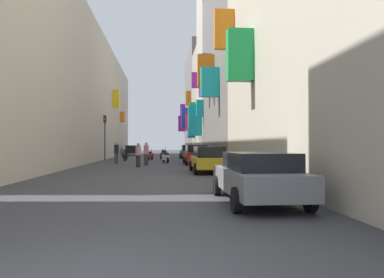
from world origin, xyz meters
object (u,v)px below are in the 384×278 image
object	(u,v)px
pedestrian_near_right	(146,154)
traffic_light_near_corner	(105,130)
scooter_white	(166,157)
scooter_green	(164,153)
parked_car_red	(196,154)
parked_car_black	(131,150)
parked_car_grey	(257,176)
scooter_red	(150,155)
pedestrian_near_left	(116,153)
scooter_blue	(164,155)
pedestrian_crossing	(138,155)
parked_car_yellow	(209,159)
parked_car_green	(189,151)
scooter_black	(126,156)

from	to	relation	value
pedestrian_near_right	traffic_light_near_corner	bearing A→B (deg)	117.39
scooter_white	scooter_green	world-z (taller)	same
parked_car_red	parked_car_black	size ratio (longest dim) A/B	0.99
parked_car_grey	traffic_light_near_corner	bearing A→B (deg)	107.23
scooter_red	pedestrian_near_left	world-z (taller)	pedestrian_near_left
scooter_blue	pedestrian_near_right	world-z (taller)	pedestrian_near_right
scooter_green	scooter_red	xyz separation A→B (m)	(-1.50, -12.75, 0.00)
scooter_white	pedestrian_crossing	distance (m)	6.23
parked_car_red	scooter_green	world-z (taller)	parked_car_red
scooter_white	pedestrian_near_right	size ratio (longest dim) A/B	1.01
parked_car_red	pedestrian_near_right	distance (m)	4.12
parked_car_yellow	parked_car_green	xyz separation A→B (m)	(0.44, 20.57, 0.03)
parked_car_yellow	scooter_black	xyz separation A→B (m)	(-6.14, 15.65, -0.30)
scooter_green	parked_car_green	bearing A→B (deg)	-73.92
scooter_red	scooter_blue	xyz separation A→B (m)	(1.37, 2.21, -0.00)
parked_car_grey	scooter_blue	bearing A→B (deg)	94.52
parked_car_red	scooter_red	xyz separation A→B (m)	(-3.88, 8.53, -0.33)
pedestrian_near_right	scooter_black	bearing A→B (deg)	105.84
scooter_green	scooter_red	world-z (taller)	same
scooter_white	scooter_blue	size ratio (longest dim) A/B	0.98
scooter_blue	pedestrian_near_left	size ratio (longest dim) A/B	1.00
pedestrian_crossing	pedestrian_near_left	xyz separation A→B (m)	(-2.05, 4.48, 0.06)
pedestrian_near_left	pedestrian_near_right	bearing A→B (deg)	-44.24
parked_car_black	scooter_red	world-z (taller)	parked_car_black
scooter_green	pedestrian_near_right	bearing A→B (deg)	-93.81
parked_car_black	pedestrian_crossing	bearing A→B (deg)	-84.31
parked_car_grey	pedestrian_near_left	bearing A→B (deg)	107.21
scooter_white	scooter_red	world-z (taller)	same
traffic_light_near_corner	pedestrian_near_left	bearing A→B (deg)	-72.69
parked_car_red	scooter_blue	world-z (taller)	parked_car_red
pedestrian_near_right	traffic_light_near_corner	size ratio (longest dim) A/B	0.39
parked_car_red	pedestrian_near_left	xyz separation A→B (m)	(-6.40, 1.09, 0.10)
parked_car_yellow	scooter_white	distance (m)	11.41
scooter_blue	pedestrian_near_right	bearing A→B (deg)	-96.49
pedestrian_crossing	parked_car_red	bearing A→B (deg)	38.02
parked_car_red	pedestrian_near_right	bearing A→B (deg)	-160.72
parked_car_green	parked_car_red	xyz separation A→B (m)	(-0.33, -11.89, 0.01)
parked_car_green	pedestrian_crossing	distance (m)	15.99
parked_car_yellow	traffic_light_near_corner	distance (m)	17.92
parked_car_grey	scooter_red	xyz separation A→B (m)	(-3.73, 27.62, -0.26)
parked_car_grey	scooter_green	world-z (taller)	parked_car_grey
parked_car_yellow	scooter_green	xyz separation A→B (m)	(-2.27, 29.96, -0.30)
scooter_green	pedestrian_crossing	distance (m)	24.76
parked_car_green	traffic_light_near_corner	distance (m)	10.09
parked_car_red	parked_car_grey	bearing A→B (deg)	-90.45
parked_car_green	scooter_blue	size ratio (longest dim) A/B	2.32
parked_car_black	pedestrian_near_left	bearing A→B (deg)	-88.04
parked_car_yellow	scooter_blue	world-z (taller)	parked_car_yellow
scooter_blue	traffic_light_near_corner	xyz separation A→B (m)	(-5.77, -3.63, 2.55)
parked_car_red	scooter_white	size ratio (longest dim) A/B	2.50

